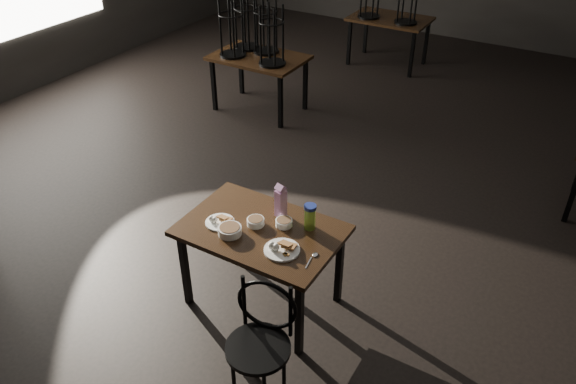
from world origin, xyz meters
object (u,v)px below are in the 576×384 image
Objects in this scene: juice_carton at (281,201)px; water_bottle at (310,217)px; bentwood_chair at (262,335)px; main_table at (261,237)px.

juice_carton is 0.27m from water_bottle.
juice_carton is 1.39× the size of water_bottle.
water_bottle is 0.23× the size of bentwood_chair.
main_table is 0.41m from water_bottle.
water_bottle is (0.27, -0.02, -0.03)m from juice_carton.
juice_carton is (0.04, 0.22, 0.21)m from main_table.
bentwood_chair is at bearing -57.20° from main_table.
bentwood_chair is (0.42, -0.93, -0.35)m from juice_carton.
main_table is 0.31m from juice_carton.
bentwood_chair is (0.46, -0.71, -0.14)m from main_table.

